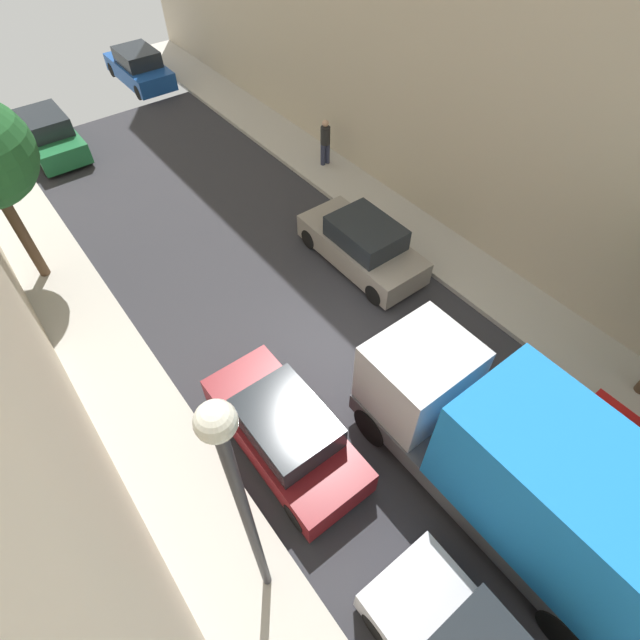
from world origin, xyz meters
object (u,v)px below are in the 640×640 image
object	(u,v)px
parked_car_left_2	(285,431)
parked_car_right_3	(139,68)
parked_car_right_2	(362,245)
pedestrian	(325,141)
delivery_truck	(519,469)
lamp_post	(241,500)
parked_car_left_3	(48,134)

from	to	relation	value
parked_car_left_2	parked_car_right_3	size ratio (longest dim) A/B	1.00
parked_car_right_2	pedestrian	xyz separation A→B (m)	(2.45, 4.95, 0.35)
parked_car_right_2	delivery_truck	bearing A→B (deg)	-109.97
parked_car_right_3	pedestrian	xyz separation A→B (m)	(2.45, -11.12, 0.35)
parked_car_left_2	lamp_post	bearing A→B (deg)	-132.26
parked_car_left_3	pedestrian	distance (m)	10.84
parked_car_left_3	parked_car_right_2	xyz separation A→B (m)	(5.40, -12.42, 0.00)
delivery_truck	lamp_post	bearing A→B (deg)	159.95
pedestrian	lamp_post	size ratio (longest dim) A/B	0.27
parked_car_left_3	pedestrian	bearing A→B (deg)	-43.56
delivery_truck	pedestrian	distance (m)	13.43
parked_car_right_2	lamp_post	xyz separation A→B (m)	(-7.30, -5.75, 3.49)
parked_car_left_3	parked_car_right_2	bearing A→B (deg)	-66.51
lamp_post	parked_car_left_3	bearing A→B (deg)	84.03
parked_car_left_3	parked_car_left_2	bearing A→B (deg)	-90.00
parked_car_right_2	pedestrian	world-z (taller)	pedestrian
delivery_truck	lamp_post	world-z (taller)	lamp_post
parked_car_left_2	parked_car_right_2	xyz separation A→B (m)	(5.40, 3.66, 0.00)
delivery_truck	parked_car_left_2	bearing A→B (deg)	125.61
parked_car_left_2	parked_car_right_2	distance (m)	6.52
parked_car_right_3	lamp_post	world-z (taller)	lamp_post
parked_car_right_2	pedestrian	bearing A→B (deg)	63.64
parked_car_left_2	parked_car_left_3	distance (m)	16.08
parked_car_right_2	parked_car_left_2	bearing A→B (deg)	-145.86
parked_car_right_2	pedestrian	distance (m)	5.54
pedestrian	parked_car_right_2	bearing A→B (deg)	-116.36
parked_car_left_3	lamp_post	xyz separation A→B (m)	(-1.90, -18.17, 3.49)
parked_car_left_3	delivery_truck	bearing A→B (deg)	-82.26
parked_car_left_2	pedestrian	bearing A→B (deg)	47.64
delivery_truck	parked_car_right_2	bearing A→B (deg)	70.03
parked_car_left_2	delivery_truck	distance (m)	4.76
pedestrian	delivery_truck	bearing A→B (deg)	-112.60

